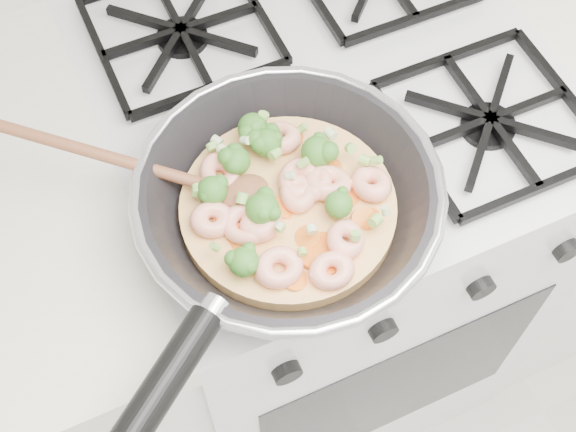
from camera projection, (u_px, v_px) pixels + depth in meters
name	position (u px, v px, depth m)	size (l,w,h in m)	color
stove	(318.00, 241.00, 1.42)	(0.60, 0.60, 0.92)	silver
skillet	(284.00, 204.00, 0.87)	(0.45, 0.41, 0.11)	black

